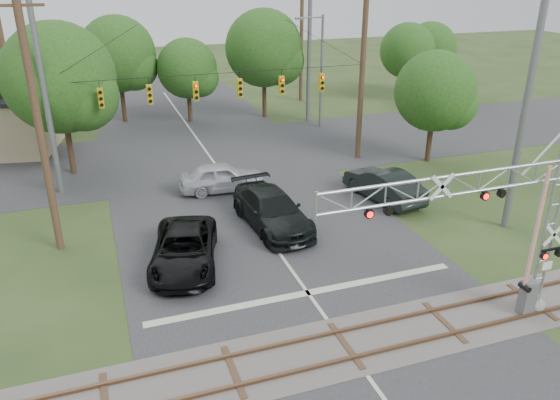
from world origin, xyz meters
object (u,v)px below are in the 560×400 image
object	(u,v)px
traffic_signal_span	(233,82)
pickup_black	(184,249)
streetlight	(319,66)
car_dark	(272,210)
crossing_gantry	(489,221)
sedan_silver	(222,177)

from	to	relation	value
traffic_signal_span	pickup_black	size ratio (longest dim) A/B	3.32
pickup_black	streetlight	bearing A→B (deg)	67.00
car_dark	traffic_signal_span	bearing A→B (deg)	82.87
traffic_signal_span	car_dark	size ratio (longest dim) A/B	3.12
crossing_gantry	streetlight	distance (m)	26.77
pickup_black	crossing_gantry	bearing A→B (deg)	-25.75
crossing_gantry	traffic_signal_span	xyz separation A→B (m)	(-4.01, 18.36, 1.49)
crossing_gantry	traffic_signal_span	distance (m)	18.85
traffic_signal_span	car_dark	xyz separation A→B (m)	(-0.31, -8.23, -4.78)
pickup_black	car_dark	xyz separation A→B (m)	(4.83, 2.44, 0.09)
traffic_signal_span	pickup_black	world-z (taller)	traffic_signal_span
traffic_signal_span	sedan_silver	bearing A→B (deg)	-118.99
crossing_gantry	pickup_black	bearing A→B (deg)	139.95
crossing_gantry	sedan_silver	bearing A→B (deg)	109.56
sedan_silver	streetlight	distance (m)	15.56
traffic_signal_span	streetlight	bearing A→B (deg)	41.29
traffic_signal_span	pickup_black	distance (m)	12.80
sedan_silver	streetlight	xyz separation A→B (m)	(10.56, 10.70, 4.01)
crossing_gantry	traffic_signal_span	bearing A→B (deg)	102.31
car_dark	pickup_black	bearing A→B (deg)	-158.14
crossing_gantry	pickup_black	size ratio (longest dim) A/B	1.66
crossing_gantry	car_dark	distance (m)	11.49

